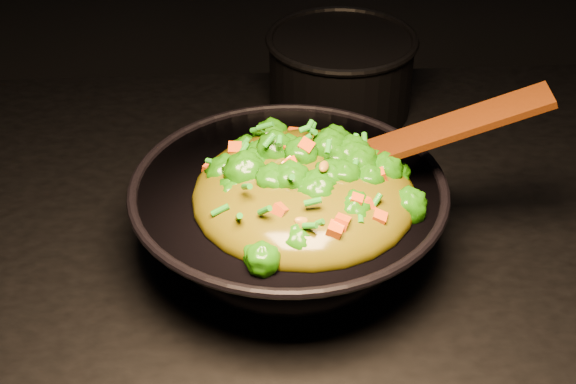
{
  "coord_description": "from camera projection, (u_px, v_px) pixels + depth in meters",
  "views": [
    {
      "loc": [
        -0.14,
        -0.79,
        1.55
      ],
      "look_at": [
        -0.09,
        -0.02,
        0.99
      ],
      "focal_mm": 50.0,
      "sensor_mm": 36.0,
      "label": 1
    }
  ],
  "objects": [
    {
      "name": "spatula",
      "position": [
        412.0,
        140.0,
        0.92
      ],
      "size": [
        0.3,
        0.07,
        0.13
      ],
      "primitive_type": "cube",
      "rotation": [
        0.0,
        -0.38,
        -0.06
      ],
      "color": "#381109",
      "rests_on": "wok"
    },
    {
      "name": "back_pot",
      "position": [
        341.0,
        73.0,
        1.25
      ],
      "size": [
        0.27,
        0.27,
        0.13
      ],
      "primitive_type": "cylinder",
      "rotation": [
        0.0,
        0.0,
        0.24
      ],
      "color": "black",
      "rests_on": "stovetop"
    },
    {
      "name": "wok",
      "position": [
        288.0,
        221.0,
        0.97
      ],
      "size": [
        0.48,
        0.48,
        0.1
      ],
      "primitive_type": null,
      "rotation": [
        0.0,
        0.0,
        0.4
      ],
      "color": "black",
      "rests_on": "stovetop"
    },
    {
      "name": "stir_fry",
      "position": [
        304.0,
        167.0,
        0.89
      ],
      "size": [
        0.29,
        0.29,
        0.09
      ],
      "primitive_type": null,
      "rotation": [
        0.0,
        0.0,
        0.15
      ],
      "color": "#1F6A07",
      "rests_on": "wok"
    }
  ]
}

